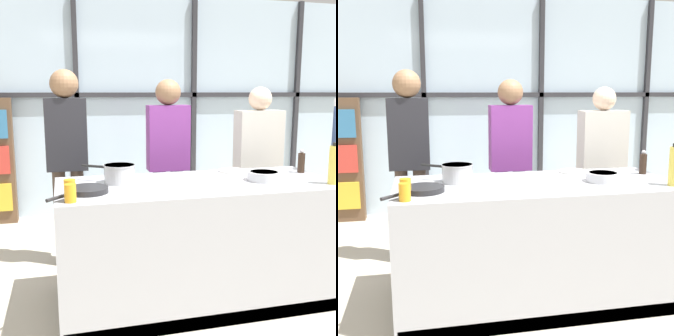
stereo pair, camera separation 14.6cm
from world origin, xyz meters
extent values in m
plane|color=#BCB29E|center=(0.00, 0.00, 0.00)|extent=(18.00, 18.00, 0.00)
cube|color=silver|center=(0.00, 2.60, 1.40)|extent=(6.40, 0.04, 2.80)
cube|color=#2D2D33|center=(0.00, 2.55, 1.54)|extent=(6.40, 0.06, 0.06)
cube|color=#2D2D33|center=(-0.77, 2.55, 1.40)|extent=(0.06, 0.06, 2.80)
cube|color=#2D2D33|center=(0.77, 2.55, 1.40)|extent=(0.06, 0.06, 2.80)
cube|color=#2D2D33|center=(2.30, 2.55, 1.40)|extent=(0.06, 0.06, 2.80)
cube|color=brown|center=(-1.81, 2.42, 0.76)|extent=(0.54, 0.16, 1.51)
cube|color=gold|center=(-1.81, 2.32, 0.33)|extent=(0.46, 0.03, 0.33)
cube|color=#A8AAB2|center=(0.00, 0.00, 0.46)|extent=(2.07, 0.90, 0.92)
cube|color=black|center=(-0.70, 0.00, 0.91)|extent=(0.52, 0.52, 0.01)
cube|color=black|center=(0.00, -0.43, 0.05)|extent=(2.03, 0.03, 0.10)
cylinder|color=#38383D|center=(-0.82, -0.12, 0.91)|extent=(0.13, 0.13, 0.01)
cylinder|color=#38383D|center=(-0.57, -0.12, 0.91)|extent=(0.13, 0.13, 0.01)
cylinder|color=#38383D|center=(-0.82, 0.12, 0.91)|extent=(0.13, 0.13, 0.01)
cylinder|color=#38383D|center=(-0.57, 0.12, 0.91)|extent=(0.13, 0.13, 0.01)
cylinder|color=#47382D|center=(-0.85, 0.92, 0.44)|extent=(0.12, 0.12, 0.89)
cylinder|color=#47382D|center=(-1.01, 0.92, 0.44)|extent=(0.12, 0.12, 0.89)
cube|color=#232328|center=(-0.93, 0.92, 1.21)|extent=(0.36, 0.16, 0.64)
sphere|color=#8C6647|center=(-0.93, 0.92, 1.65)|extent=(0.25, 0.25, 0.25)
cylinder|color=#232838|center=(0.09, 0.92, 0.42)|extent=(0.12, 0.12, 0.85)
cylinder|color=#232838|center=(-0.09, 0.92, 0.42)|extent=(0.12, 0.12, 0.85)
cube|color=#7A3384|center=(0.00, 0.92, 1.15)|extent=(0.39, 0.18, 0.61)
sphere|color=#8C6647|center=(0.00, 0.92, 1.58)|extent=(0.24, 0.24, 0.24)
cylinder|color=black|center=(1.04, 0.92, 0.41)|extent=(0.15, 0.15, 0.81)
cylinder|color=black|center=(0.83, 0.92, 0.41)|extent=(0.15, 0.15, 0.81)
cube|color=beige|center=(0.93, 0.92, 1.11)|extent=(0.46, 0.21, 0.59)
sphere|color=beige|center=(0.93, 0.92, 1.51)|extent=(0.23, 0.23, 0.23)
cylinder|color=#232326|center=(-0.82, -0.12, 0.94)|extent=(0.28, 0.28, 0.04)
cylinder|color=#B26B2D|center=(-0.82, -0.12, 0.95)|extent=(0.22, 0.22, 0.01)
cylinder|color=#232326|center=(-1.00, -0.31, 0.95)|extent=(0.17, 0.18, 0.02)
cylinder|color=silver|center=(-0.57, 0.12, 0.99)|extent=(0.22, 0.22, 0.14)
cylinder|color=silver|center=(-0.57, 0.12, 1.05)|extent=(0.23, 0.23, 0.01)
cylinder|color=black|center=(-0.75, 0.24, 1.03)|extent=(0.18, 0.13, 0.02)
cylinder|color=white|center=(0.41, 0.33, 0.93)|extent=(0.25, 0.25, 0.01)
cylinder|color=silver|center=(0.50, -0.06, 0.95)|extent=(0.25, 0.25, 0.07)
cylinder|color=#4C4C51|center=(0.50, -0.06, 0.98)|extent=(0.21, 0.21, 0.01)
cylinder|color=#332319|center=(0.95, 0.16, 1.00)|extent=(0.06, 0.06, 0.16)
sphere|color=#B2B2B7|center=(0.95, 0.16, 1.10)|extent=(0.03, 0.03, 0.03)
cylinder|color=orange|center=(-0.94, -0.35, 0.97)|extent=(0.07, 0.07, 0.11)
cylinder|color=orange|center=(-0.94, -0.21, 0.97)|extent=(0.07, 0.07, 0.11)
camera|label=1|loc=(-0.97, -2.91, 1.58)|focal=45.00mm
camera|label=2|loc=(-0.83, -2.94, 1.58)|focal=45.00mm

